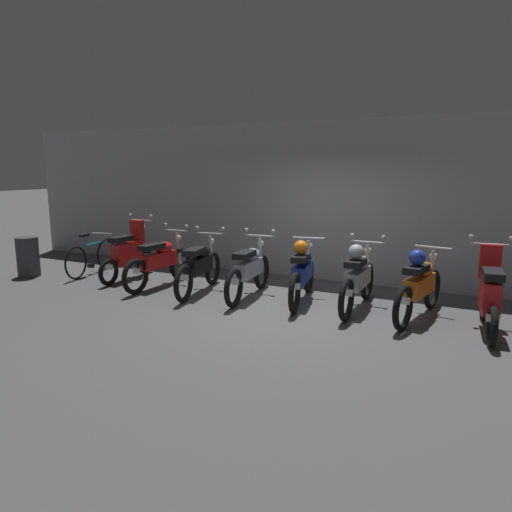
# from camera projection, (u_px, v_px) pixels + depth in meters

# --- Properties ---
(ground_plane) EXTENTS (80.00, 80.00, 0.00)m
(ground_plane) POSITION_uv_depth(u_px,v_px,m) (288.00, 312.00, 7.41)
(ground_plane) COLOR #4C4C4F
(back_wall) EXTENTS (16.00, 0.30, 3.14)m
(back_wall) POSITION_uv_depth(u_px,v_px,m) (337.00, 202.00, 9.29)
(back_wall) COLOR #9EA0A3
(back_wall) RESTS_ON ground
(motorbike_slot_0) EXTENTS (0.59, 1.68, 1.29)m
(motorbike_slot_0) POSITION_uv_depth(u_px,v_px,m) (129.00, 253.00, 9.51)
(motorbike_slot_0) COLOR black
(motorbike_slot_0) RESTS_ON ground
(motorbike_slot_1) EXTENTS (0.59, 1.95, 1.15)m
(motorbike_slot_1) POSITION_uv_depth(u_px,v_px,m) (160.00, 261.00, 8.93)
(motorbike_slot_1) COLOR black
(motorbike_slot_1) RESTS_ON ground
(motorbike_slot_2) EXTENTS (0.59, 1.94, 1.15)m
(motorbike_slot_2) POSITION_uv_depth(u_px,v_px,m) (200.00, 266.00, 8.47)
(motorbike_slot_2) COLOR black
(motorbike_slot_2) RESTS_ON ground
(motorbike_slot_3) EXTENTS (0.59, 1.95, 1.15)m
(motorbike_slot_3) POSITION_uv_depth(u_px,v_px,m) (249.00, 270.00, 8.17)
(motorbike_slot_3) COLOR black
(motorbike_slot_3) RESTS_ON ground
(motorbike_slot_4) EXTENTS (0.60, 1.93, 1.08)m
(motorbike_slot_4) POSITION_uv_depth(u_px,v_px,m) (303.00, 271.00, 7.86)
(motorbike_slot_4) COLOR black
(motorbike_slot_4) RESTS_ON ground
(motorbike_slot_5) EXTENTS (0.59, 1.95, 1.15)m
(motorbike_slot_5) POSITION_uv_depth(u_px,v_px,m) (358.00, 277.00, 7.45)
(motorbike_slot_5) COLOR black
(motorbike_slot_5) RESTS_ON ground
(motorbike_slot_6) EXTENTS (0.61, 1.93, 1.08)m
(motorbike_slot_6) POSITION_uv_depth(u_px,v_px,m) (420.00, 285.00, 6.98)
(motorbike_slot_6) COLOR black
(motorbike_slot_6) RESTS_ON ground
(motorbike_slot_7) EXTENTS (0.59, 1.68, 1.29)m
(motorbike_slot_7) POSITION_uv_depth(u_px,v_px,m) (489.00, 294.00, 6.44)
(motorbike_slot_7) COLOR black
(motorbike_slot_7) RESTS_ON ground
(bicycle) EXTENTS (0.50, 1.71, 0.89)m
(bicycle) POSITION_uv_depth(u_px,v_px,m) (92.00, 257.00, 10.00)
(bicycle) COLOR black
(bicycle) RESTS_ON ground
(trash_bin) EXTENTS (0.45, 0.45, 0.82)m
(trash_bin) POSITION_uv_depth(u_px,v_px,m) (28.00, 257.00, 9.77)
(trash_bin) COLOR #38383D
(trash_bin) RESTS_ON ground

